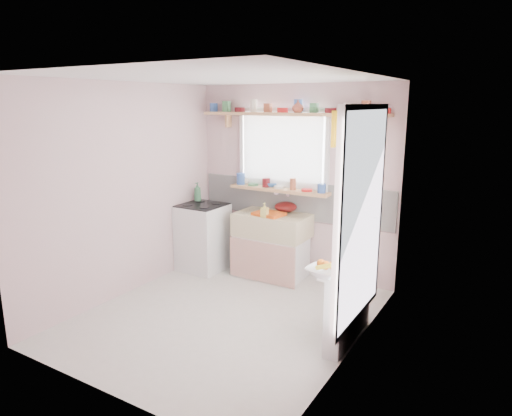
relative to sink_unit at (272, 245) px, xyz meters
The scene contains 19 objects.
room 1.31m from the sink_unit, 28.17° to the right, with size 3.20×3.20×3.20m.
sink_unit is the anchor object (origin of this frame).
cooker 0.98m from the sink_unit, 165.62° to the right, with size 0.58×0.58×0.93m.
radiator_ledge 1.82m from the sink_unit, 37.05° to the right, with size 0.22×0.95×0.78m.
windowsill 0.73m from the sink_unit, 90.00° to the left, with size 1.40×0.22×0.04m, color tan.
pine_shelf 1.70m from the sink_unit, 49.64° to the left, with size 2.52×0.24×0.04m, color tan.
shelf_crockery 1.77m from the sink_unit, 58.75° to the left, with size 2.47×0.11×0.12m.
sill_crockery 0.81m from the sink_unit, 95.28° to the left, with size 1.35×0.11×0.12m.
dish_tray 0.44m from the sink_unit, 91.27° to the right, with size 0.37×0.28×0.04m, color #DF5413.
colander 0.53m from the sink_unit, 66.43° to the left, with size 0.29×0.29×0.13m, color #58100F.
jade_plant 1.64m from the sink_unit, 27.02° to the right, with size 0.45×0.39×0.50m, color #315A24.
fruit_bowl 2.06m from the sink_unit, 47.68° to the right, with size 0.32×0.32×0.08m, color silver.
herb_pot 1.84m from the sink_unit, 38.80° to the right, with size 0.11×0.07×0.21m, color #2B5C25.
soap_bottle_sink 0.54m from the sink_unit, 90.92° to the right, with size 0.08×0.08×0.18m, color #D5C35E.
sill_cup 0.98m from the sink_unit, 156.21° to the left, with size 0.11×0.11×0.09m, color silver.
sill_bowl 0.81m from the sink_unit, 122.10° to the left, with size 0.18×0.18×0.06m, color #315EA0.
shelf_vase 1.81m from the sink_unit, 25.64° to the left, with size 0.14×0.14×0.15m, color #9C4330.
cooker_bottle 1.29m from the sink_unit, behind, with size 0.10×0.10×0.27m, color #387149.
fruit 2.07m from the sink_unit, 47.44° to the right, with size 0.20×0.14×0.10m.
Camera 1 is at (2.62, -3.74, 2.26)m, focal length 32.00 mm.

